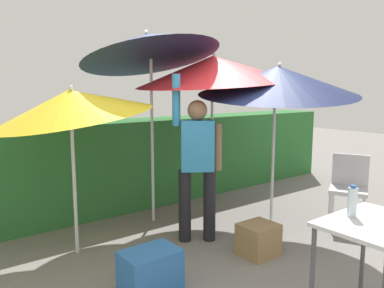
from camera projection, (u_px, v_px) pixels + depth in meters
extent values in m
plane|color=gray|center=(208.00, 244.00, 4.18)|extent=(24.00, 24.00, 0.00)
cube|color=#2D7033|center=(129.00, 163.00, 5.52)|extent=(8.00, 0.70, 1.27)
cylinder|color=silver|center=(273.00, 162.00, 4.61)|extent=(0.04, 0.04, 1.66)
cone|color=#19234C|center=(277.00, 80.00, 4.47)|extent=(1.94, 1.93, 0.68)
sphere|color=silver|center=(280.00, 64.00, 4.44)|extent=(0.05, 0.05, 0.05)
cylinder|color=silver|center=(152.00, 142.00, 4.79)|extent=(0.04, 0.04, 2.09)
cone|color=#19234C|center=(149.00, 46.00, 4.59)|extent=(1.74, 1.74, 0.76)
sphere|color=silver|center=(146.00, 32.00, 4.54)|extent=(0.05, 0.05, 0.05)
cylinder|color=silver|center=(74.00, 187.00, 3.88)|extent=(0.04, 0.04, 1.43)
cone|color=yellow|center=(71.00, 104.00, 3.73)|extent=(1.63, 1.61, 0.55)
sphere|color=silver|center=(71.00, 88.00, 3.69)|extent=(0.05, 0.05, 0.05)
cylinder|color=silver|center=(212.00, 152.00, 4.94)|extent=(0.04, 0.04, 1.78)
cone|color=red|center=(213.00, 70.00, 4.77)|extent=(2.04, 2.02, 0.55)
sphere|color=silver|center=(214.00, 54.00, 4.73)|extent=(0.05, 0.05, 0.05)
cylinder|color=black|center=(185.00, 206.00, 4.24)|extent=(0.14, 0.14, 0.82)
cylinder|color=black|center=(209.00, 205.00, 4.25)|extent=(0.14, 0.14, 0.82)
cube|color=#338EC6|center=(197.00, 145.00, 4.14)|extent=(0.42, 0.38, 0.56)
sphere|color=#8C6647|center=(197.00, 110.00, 4.09)|extent=(0.22, 0.22, 0.22)
cylinder|color=#338EC6|center=(176.00, 100.00, 4.06)|extent=(0.12, 0.12, 0.56)
cylinder|color=#8C6647|center=(218.00, 147.00, 4.16)|extent=(0.12, 0.12, 0.52)
cylinder|color=silver|center=(330.00, 211.00, 4.63)|extent=(0.04, 0.04, 0.44)
cylinder|color=silver|center=(364.00, 216.00, 4.47)|extent=(0.04, 0.04, 0.44)
cylinder|color=silver|center=(333.00, 203.00, 4.97)|extent=(0.04, 0.04, 0.44)
cylinder|color=silver|center=(364.00, 207.00, 4.81)|extent=(0.04, 0.04, 0.44)
cube|color=silver|center=(348.00, 190.00, 4.68)|extent=(0.59, 0.59, 0.05)
cube|color=silver|center=(350.00, 170.00, 4.83)|extent=(0.24, 0.41, 0.40)
cube|color=#2D6BB7|center=(150.00, 272.00, 3.17)|extent=(0.48, 0.33, 0.37)
cube|color=#9E7A4C|center=(258.00, 240.00, 3.90)|extent=(0.37, 0.33, 0.33)
cylinder|color=#4C4C51|center=(363.00, 249.00, 3.19)|extent=(0.04, 0.04, 0.74)
cylinder|color=#4C4C51|center=(312.00, 274.00, 2.76)|extent=(0.04, 0.04, 0.74)
cube|color=silver|center=(376.00, 224.00, 2.71)|extent=(0.80, 0.60, 0.03)
cylinder|color=silver|center=(352.00, 202.00, 2.81)|extent=(0.07, 0.07, 0.22)
cylinder|color=#2D60B7|center=(353.00, 187.00, 2.80)|extent=(0.04, 0.04, 0.02)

